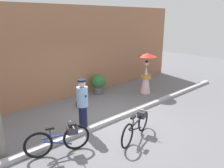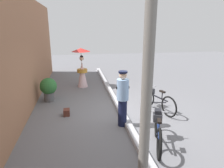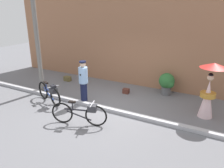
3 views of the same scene
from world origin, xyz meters
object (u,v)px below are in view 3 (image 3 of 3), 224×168
object	(u,v)px
bicycle_far_side	(81,113)
utility_pole	(37,36)
bicycle_near_officer	(50,93)
person_with_parasol	(209,90)
potted_plant_by_door	(167,83)
person_officer	(83,81)
backpack_spare	(126,91)
backpack_on_pavement	(67,79)

from	to	relation	value
bicycle_far_side	utility_pole	bearing A→B (deg)	154.19
bicycle_near_officer	person_with_parasol	world-z (taller)	person_with_parasol
bicycle_near_officer	potted_plant_by_door	distance (m)	4.75
person_officer	backpack_spare	distance (m)	2.08
backpack_on_pavement	bicycle_near_officer	bearing A→B (deg)	-64.47
bicycle_near_officer	backpack_spare	world-z (taller)	bicycle_near_officer
bicycle_near_officer	backpack_on_pavement	xyz separation A→B (m)	(-1.15, 2.41, -0.29)
bicycle_near_officer	backpack_spare	xyz separation A→B (m)	(2.14, 2.28, -0.31)
bicycle_far_side	utility_pole	world-z (taller)	utility_pole
backpack_spare	person_with_parasol	bearing A→B (deg)	-10.95
person_with_parasol	backpack_on_pavement	distance (m)	6.65
bicycle_near_officer	utility_pole	world-z (taller)	utility_pole
person_with_parasol	potted_plant_by_door	bearing A→B (deg)	141.80
person_officer	backpack_on_pavement	distance (m)	3.00
utility_pole	person_officer	bearing A→B (deg)	-3.74
person_officer	person_with_parasol	size ratio (longest dim) A/B	0.88
utility_pole	potted_plant_by_door	bearing A→B (deg)	24.49
bicycle_far_side	person_officer	size ratio (longest dim) A/B	1.05
bicycle_far_side	potted_plant_by_door	xyz separation A→B (m)	(1.63, 3.80, 0.12)
bicycle_near_officer	backpack_spare	distance (m)	3.14
person_with_parasol	potted_plant_by_door	world-z (taller)	person_with_parasol
person_with_parasol	backpack_spare	xyz separation A→B (m)	(-3.26, 0.63, -0.86)
bicycle_near_officer	backpack_spare	size ratio (longest dim) A/B	6.22
person_with_parasol	utility_pole	bearing A→B (deg)	-172.49
bicycle_far_side	potted_plant_by_door	bearing A→B (deg)	66.73
person_with_parasol	backpack_on_pavement	bearing A→B (deg)	173.40
person_officer	backpack_spare	xyz separation A→B (m)	(1.00, 1.66, -0.77)
backpack_on_pavement	person_with_parasol	bearing A→B (deg)	-6.60
person_officer	potted_plant_by_door	size ratio (longest dim) A/B	1.79
bicycle_near_officer	bicycle_far_side	bearing A→B (deg)	-21.15
bicycle_near_officer	backpack_on_pavement	bearing A→B (deg)	115.53
bicycle_near_officer	backpack_on_pavement	size ratio (longest dim) A/B	4.81
bicycle_far_side	potted_plant_by_door	distance (m)	4.13
person_with_parasol	backpack_spare	distance (m)	3.43
backpack_spare	potted_plant_by_door	bearing A→B (deg)	25.13
person_officer	backpack_on_pavement	bearing A→B (deg)	142.16
backpack_spare	utility_pole	distance (m)	4.32
bicycle_far_side	person_officer	world-z (taller)	person_officer
person_officer	potted_plant_by_door	distance (m)	3.50
bicycle_far_side	potted_plant_by_door	world-z (taller)	potted_plant_by_door
bicycle_near_officer	person_officer	world-z (taller)	person_officer
potted_plant_by_door	utility_pole	bearing A→B (deg)	-155.51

